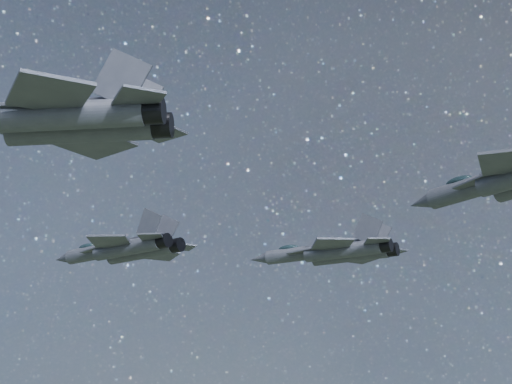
% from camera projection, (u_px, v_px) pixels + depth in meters
% --- Properties ---
extents(jet_lead, '(15.93, 11.05, 4.00)m').
position_uv_depth(jet_lead, '(125.00, 249.00, 78.50)').
color(jet_lead, '#383B46').
extents(jet_left, '(15.57, 11.06, 3.96)m').
position_uv_depth(jet_left, '(335.00, 252.00, 80.58)').
color(jet_left, '#383B46').
extents(jet_right, '(17.93, 12.00, 4.54)m').
position_uv_depth(jet_right, '(50.00, 119.00, 48.14)').
color(jet_right, '#383B46').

